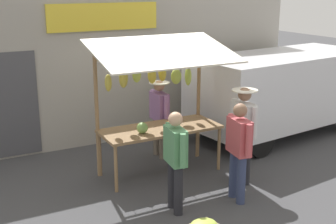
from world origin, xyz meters
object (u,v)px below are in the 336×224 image
(market_stall, at_px, (158,91))
(shopper_in_grey_tee, at_px, (175,155))
(shopper_with_ponytail, at_px, (243,127))
(vendor_with_sunhat, at_px, (159,113))
(shopper_with_shopping_bag, at_px, (239,145))
(parked_van, at_px, (277,88))

(market_stall, xyz_separation_m, shopper_in_grey_tee, (0.48, 1.49, -0.64))
(shopper_with_ponytail, bearing_deg, vendor_with_sunhat, 25.12)
(shopper_in_grey_tee, relative_size, shopper_with_ponytail, 0.93)
(shopper_with_shopping_bag, bearing_deg, shopper_in_grey_tee, 90.52)
(market_stall, bearing_deg, parked_van, -168.45)
(market_stall, distance_m, vendor_with_sunhat, 1.01)
(market_stall, bearing_deg, shopper_in_grey_tee, 72.19)
(market_stall, relative_size, vendor_with_sunhat, 1.58)
(vendor_with_sunhat, height_order, shopper_in_grey_tee, shopper_in_grey_tee)
(shopper_in_grey_tee, relative_size, parked_van, 0.35)
(vendor_with_sunhat, bearing_deg, shopper_with_ponytail, 22.13)
(shopper_with_shopping_bag, distance_m, shopper_with_ponytail, 0.76)
(vendor_with_sunhat, bearing_deg, parked_van, 89.99)
(vendor_with_sunhat, height_order, parked_van, parked_van)
(market_stall, xyz_separation_m, shopper_with_ponytail, (-1.09, 1.08, -0.53))
(shopper_with_shopping_bag, height_order, shopper_in_grey_tee, shopper_with_shopping_bag)
(shopper_with_ponytail, bearing_deg, shopper_in_grey_tee, 107.64)
(market_stall, height_order, shopper_in_grey_tee, market_stall)
(vendor_with_sunhat, xyz_separation_m, shopper_with_ponytail, (-0.72, 1.78, 0.10))
(shopper_with_shopping_bag, height_order, shopper_with_ponytail, shopper_with_ponytail)
(market_stall, height_order, shopper_with_shopping_bag, market_stall)
(parked_van, bearing_deg, vendor_with_sunhat, -6.68)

